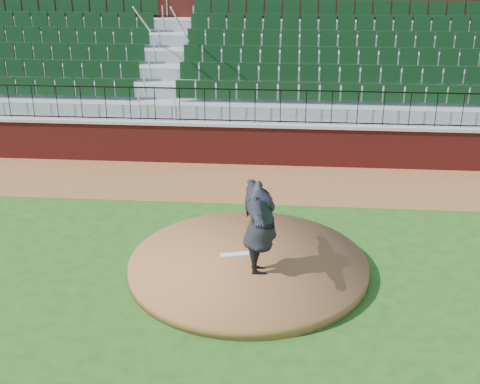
% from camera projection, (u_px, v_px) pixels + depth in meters
% --- Properties ---
extents(ground, '(90.00, 90.00, 0.00)m').
position_uv_depth(ground, '(234.00, 278.00, 13.11)').
color(ground, '#224F16').
rests_on(ground, ground).
extents(warning_track, '(34.00, 3.20, 0.01)m').
position_uv_depth(warning_track, '(251.00, 182.00, 18.08)').
color(warning_track, brown).
rests_on(warning_track, ground).
extents(field_wall, '(34.00, 0.35, 1.20)m').
position_uv_depth(field_wall, '(255.00, 145.00, 19.33)').
color(field_wall, maroon).
rests_on(field_wall, ground).
extents(wall_cap, '(34.00, 0.45, 0.10)m').
position_uv_depth(wall_cap, '(255.00, 124.00, 19.08)').
color(wall_cap, '#B7B7B7').
rests_on(wall_cap, field_wall).
extents(wall_railing, '(34.00, 0.05, 1.00)m').
position_uv_depth(wall_railing, '(255.00, 106.00, 18.88)').
color(wall_railing, black).
rests_on(wall_railing, wall_cap).
extents(seating_stands, '(34.00, 5.10, 4.60)m').
position_uv_depth(seating_stands, '(260.00, 71.00, 21.20)').
color(seating_stands, gray).
rests_on(seating_stands, ground).
extents(concourse_wall, '(34.00, 0.50, 5.50)m').
position_uv_depth(concourse_wall, '(264.00, 43.00, 23.61)').
color(concourse_wall, maroon).
rests_on(concourse_wall, ground).
extents(pitchers_mound, '(4.99, 4.99, 0.25)m').
position_uv_depth(pitchers_mound, '(248.00, 266.00, 13.32)').
color(pitchers_mound, brown).
rests_on(pitchers_mound, ground).
extents(pitching_rubber, '(0.69, 0.32, 0.04)m').
position_uv_depth(pitching_rubber, '(237.00, 255.00, 13.47)').
color(pitching_rubber, white).
rests_on(pitching_rubber, pitchers_mound).
extents(pitcher, '(0.98, 2.49, 1.97)m').
position_uv_depth(pitcher, '(260.00, 227.00, 12.48)').
color(pitcher, black).
rests_on(pitcher, pitchers_mound).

